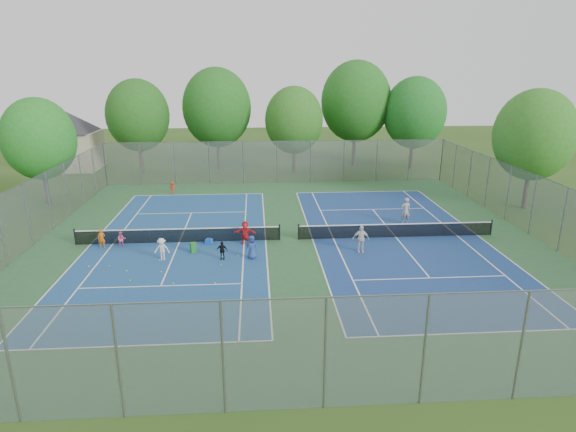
% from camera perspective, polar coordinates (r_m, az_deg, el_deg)
% --- Properties ---
extents(ground, '(120.00, 120.00, 0.00)m').
position_cam_1_polar(ground, '(31.02, 0.13, -2.84)').
color(ground, '#2B4B17').
rests_on(ground, ground).
extents(court_pad, '(32.00, 32.00, 0.01)m').
position_cam_1_polar(court_pad, '(31.02, 0.13, -2.83)').
color(court_pad, '#29572F').
rests_on(court_pad, ground).
extents(court_left, '(10.97, 23.77, 0.01)m').
position_cam_1_polar(court_left, '(31.34, -12.76, -3.05)').
color(court_left, navy).
rests_on(court_left, court_pad).
extents(court_right, '(10.97, 23.77, 0.01)m').
position_cam_1_polar(court_right, '(32.25, 12.64, -2.45)').
color(court_right, navy).
rests_on(court_right, court_pad).
extents(net_left, '(12.87, 0.10, 0.91)m').
position_cam_1_polar(net_left, '(31.19, -12.82, -2.29)').
color(net_left, black).
rests_on(net_left, ground).
extents(net_right, '(12.87, 0.10, 0.91)m').
position_cam_1_polar(net_right, '(32.11, 12.69, -1.71)').
color(net_right, black).
rests_on(net_right, ground).
extents(fence_north, '(32.00, 0.10, 4.00)m').
position_cam_1_polar(fence_north, '(45.93, -1.30, 6.40)').
color(fence_north, gray).
rests_on(fence_north, ground).
extents(fence_south, '(32.00, 0.10, 4.00)m').
position_cam_1_polar(fence_south, '(15.81, 4.42, -16.06)').
color(fence_south, gray).
rests_on(fence_south, ground).
extents(fence_west, '(0.10, 32.00, 4.00)m').
position_cam_1_polar(fence_west, '(33.37, -28.44, 0.08)').
color(fence_west, gray).
rests_on(fence_west, ground).
extents(fence_east, '(0.10, 32.00, 4.00)m').
position_cam_1_polar(fence_east, '(35.30, 27.01, 1.13)').
color(fence_east, gray).
rests_on(fence_east, ground).
extents(house, '(11.03, 11.03, 7.30)m').
position_cam_1_polar(house, '(57.04, -24.71, 9.24)').
color(house, '#B7A88C').
rests_on(house, ground).
extents(tree_nw, '(6.40, 6.40, 9.58)m').
position_cam_1_polar(tree_nw, '(52.65, -17.37, 11.31)').
color(tree_nw, '#443326').
rests_on(tree_nw, ground).
extents(tree_nl, '(7.20, 7.20, 10.69)m').
position_cam_1_polar(tree_nl, '(52.37, -8.44, 12.59)').
color(tree_nl, '#443326').
rests_on(tree_nl, ground).
extents(tree_nc, '(6.00, 6.00, 8.85)m').
position_cam_1_polar(tree_nc, '(50.50, 0.72, 11.29)').
color(tree_nc, '#443326').
rests_on(tree_nc, ground).
extents(tree_nr, '(7.60, 7.60, 11.42)m').
position_cam_1_polar(tree_nr, '(54.32, 8.04, 13.30)').
color(tree_nr, '#443326').
rests_on(tree_nr, ground).
extents(tree_ne, '(6.60, 6.60, 9.77)m').
position_cam_1_polar(tree_ne, '(54.04, 14.80, 11.74)').
color(tree_ne, '#443326').
rests_on(tree_ne, ground).
extents(tree_side_w, '(5.60, 5.60, 8.47)m').
position_cam_1_polar(tree_side_w, '(42.91, -27.44, 8.10)').
color(tree_side_w, '#443326').
rests_on(tree_side_w, ground).
extents(tree_side_e, '(6.00, 6.00, 9.20)m').
position_cam_1_polar(tree_side_e, '(41.20, 27.18, 8.53)').
color(tree_side_e, '#443326').
rests_on(tree_side_e, ground).
extents(ball_crate, '(0.49, 0.49, 0.33)m').
position_cam_1_polar(ball_crate, '(30.68, -9.35, -2.99)').
color(ball_crate, blue).
rests_on(ball_crate, ground).
extents(ball_hopper, '(0.43, 0.43, 0.63)m').
position_cam_1_polar(ball_hopper, '(29.38, -11.18, -3.71)').
color(ball_hopper, '#227F25').
rests_on(ball_hopper, ground).
extents(student_a, '(0.49, 0.37, 1.19)m').
position_cam_1_polar(student_a, '(31.65, -21.22, -2.51)').
color(student_a, '#C45F12').
rests_on(student_a, ground).
extents(student_b, '(0.58, 0.51, 1.02)m').
position_cam_1_polar(student_b, '(31.34, -19.13, -2.64)').
color(student_b, '#D75381').
rests_on(student_b, ground).
extents(student_c, '(0.88, 0.53, 1.33)m').
position_cam_1_polar(student_c, '(28.56, -14.71, -3.82)').
color(student_c, silver).
rests_on(student_c, ground).
extents(student_d, '(0.68, 0.35, 1.10)m').
position_cam_1_polar(student_d, '(28.02, -7.83, -4.07)').
color(student_d, black).
rests_on(student_d, ground).
extents(student_e, '(0.72, 0.49, 1.41)m').
position_cam_1_polar(student_e, '(27.87, -4.33, -3.73)').
color(student_e, navy).
rests_on(student_e, ground).
extents(student_f, '(1.46, 0.65, 1.52)m').
position_cam_1_polar(student_f, '(30.11, -5.10, -2.01)').
color(student_f, red).
rests_on(student_f, ground).
extents(child_far_baseline, '(0.76, 0.55, 1.05)m').
position_cam_1_polar(child_far_baseline, '(43.45, -13.55, 3.30)').
color(child_far_baseline, red).
rests_on(child_far_baseline, ground).
extents(instructor, '(0.74, 0.53, 1.90)m').
position_cam_1_polar(instructor, '(34.94, 13.77, 0.61)').
color(instructor, '#949597').
rests_on(instructor, ground).
extents(teen_court_b, '(1.00, 0.46, 1.68)m').
position_cam_1_polar(teen_court_b, '(29.07, 8.62, -2.70)').
color(teen_court_b, silver).
rests_on(teen_court_b, ground).
extents(tennis_ball_0, '(0.07, 0.07, 0.07)m').
position_cam_1_polar(tennis_ball_0, '(27.39, -7.95, -5.76)').
color(tennis_ball_0, '#C5F037').
rests_on(tennis_ball_0, ground).
extents(tennis_ball_1, '(0.07, 0.07, 0.07)m').
position_cam_1_polar(tennis_ball_1, '(28.74, -20.42, -5.60)').
color(tennis_ball_1, '#AACF30').
rests_on(tennis_ball_1, ground).
extents(tennis_ball_2, '(0.07, 0.07, 0.07)m').
position_cam_1_polar(tennis_ball_2, '(27.76, -18.58, -6.22)').
color(tennis_ball_2, '#E0F338').
rests_on(tennis_ball_2, ground).
extents(tennis_ball_3, '(0.07, 0.07, 0.07)m').
position_cam_1_polar(tennis_ball_3, '(26.53, -18.22, -7.29)').
color(tennis_ball_3, gold).
rests_on(tennis_ball_3, ground).
extents(tennis_ball_4, '(0.07, 0.07, 0.07)m').
position_cam_1_polar(tennis_ball_4, '(28.50, -5.89, -4.74)').
color(tennis_ball_4, gold).
rests_on(tennis_ball_4, ground).
extents(tennis_ball_5, '(0.07, 0.07, 0.07)m').
position_cam_1_polar(tennis_ball_5, '(25.19, -8.62, -7.92)').
color(tennis_ball_5, '#D7EA36').
rests_on(tennis_ball_5, ground).
extents(tennis_ball_6, '(0.07, 0.07, 0.07)m').
position_cam_1_polar(tennis_ball_6, '(29.12, -22.53, -5.55)').
color(tennis_ball_6, '#C1DC33').
rests_on(tennis_ball_6, ground).
extents(tennis_ball_7, '(0.07, 0.07, 0.07)m').
position_cam_1_polar(tennis_ball_7, '(25.58, -13.43, -7.81)').
color(tennis_ball_7, '#D8F138').
rests_on(tennis_ball_7, ground).
extents(tennis_ball_8, '(0.07, 0.07, 0.07)m').
position_cam_1_polar(tennis_ball_8, '(28.49, -7.84, -4.82)').
color(tennis_ball_8, gold).
rests_on(tennis_ball_8, ground).
extents(tennis_ball_9, '(0.07, 0.07, 0.07)m').
position_cam_1_polar(tennis_ball_9, '(27.09, -14.78, -6.46)').
color(tennis_ball_9, '#B7C92E').
rests_on(tennis_ball_9, ground).
extents(tennis_ball_10, '(0.07, 0.07, 0.07)m').
position_cam_1_polar(tennis_ball_10, '(28.71, -14.99, -5.10)').
color(tennis_ball_10, yellow).
rests_on(tennis_ball_10, ground).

